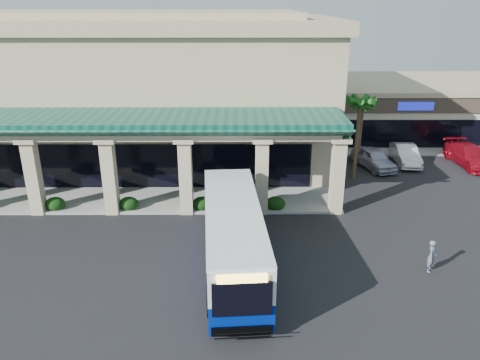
{
  "coord_description": "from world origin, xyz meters",
  "views": [
    {
      "loc": [
        0.05,
        -20.69,
        12.18
      ],
      "look_at": [
        0.21,
        4.99,
        2.2
      ],
      "focal_mm": 35.0,
      "sensor_mm": 36.0,
      "label": 1
    }
  ],
  "objects_px": {
    "transit_bus": "(233,238)",
    "car_red": "(470,156)",
    "pedestrian": "(432,256)",
    "car_white": "(405,155)",
    "car_silver": "(374,158)"
  },
  "relations": [
    {
      "from": "car_white",
      "to": "car_red",
      "type": "height_order",
      "value": "car_red"
    },
    {
      "from": "transit_bus",
      "to": "pedestrian",
      "type": "height_order",
      "value": "transit_bus"
    },
    {
      "from": "car_silver",
      "to": "car_red",
      "type": "height_order",
      "value": "car_red"
    },
    {
      "from": "pedestrian",
      "to": "car_white",
      "type": "distance_m",
      "value": 16.11
    },
    {
      "from": "car_silver",
      "to": "car_white",
      "type": "relative_size",
      "value": 0.99
    },
    {
      "from": "car_white",
      "to": "car_silver",
      "type": "bearing_deg",
      "value": -156.32
    },
    {
      "from": "pedestrian",
      "to": "car_silver",
      "type": "xyz_separation_m",
      "value": [
        1.25,
        14.61,
        -0.04
      ]
    },
    {
      "from": "transit_bus",
      "to": "car_silver",
      "type": "bearing_deg",
      "value": 49.12
    },
    {
      "from": "car_white",
      "to": "pedestrian",
      "type": "bearing_deg",
      "value": -100.48
    },
    {
      "from": "transit_bus",
      "to": "car_white",
      "type": "distance_m",
      "value": 20.29
    },
    {
      "from": "pedestrian",
      "to": "car_white",
      "type": "xyz_separation_m",
      "value": [
        4.02,
        15.6,
        -0.06
      ]
    },
    {
      "from": "transit_bus",
      "to": "car_silver",
      "type": "xyz_separation_m",
      "value": [
        10.67,
        14.19,
        -0.81
      ]
    },
    {
      "from": "transit_bus",
      "to": "car_red",
      "type": "xyz_separation_m",
      "value": [
        18.33,
        14.77,
        -0.78
      ]
    },
    {
      "from": "car_white",
      "to": "car_red",
      "type": "relative_size",
      "value": 0.83
    },
    {
      "from": "transit_bus",
      "to": "car_silver",
      "type": "distance_m",
      "value": 17.77
    }
  ]
}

